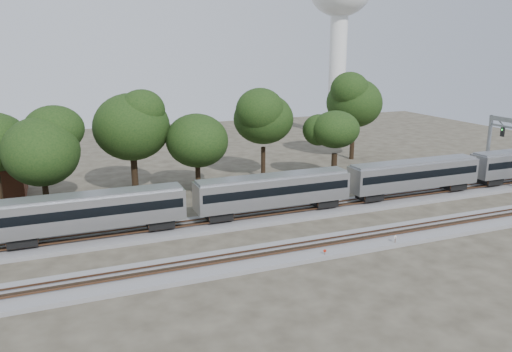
# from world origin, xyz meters

# --- Properties ---
(ground) EXTENTS (160.00, 160.00, 0.00)m
(ground) POSITION_xyz_m (0.00, 0.00, 0.00)
(ground) COLOR #383328
(ground) RESTS_ON ground
(track_far) EXTENTS (160.00, 5.00, 0.73)m
(track_far) POSITION_xyz_m (0.00, 6.00, 0.21)
(track_far) COLOR slate
(track_far) RESTS_ON ground
(track_near) EXTENTS (160.00, 5.00, 0.73)m
(track_near) POSITION_xyz_m (0.00, -4.00, 0.21)
(track_near) COLOR slate
(track_near) RESTS_ON ground
(train) EXTENTS (131.09, 3.20, 4.71)m
(train) POSITION_xyz_m (23.58, 6.00, 3.27)
(train) COLOR #ABADB2
(train) RESTS_ON ground
(switch_stand_red) EXTENTS (0.27, 0.14, 0.90)m
(switch_stand_red) POSITION_xyz_m (4.01, -6.06, 0.57)
(switch_stand_red) COLOR #512D19
(switch_stand_red) RESTS_ON ground
(switch_stand_white) EXTENTS (0.35, 0.18, 1.15)m
(switch_stand_white) POSITION_xyz_m (11.70, -6.09, 0.73)
(switch_stand_white) COLOR #512D19
(switch_stand_white) RESTS_ON ground
(switch_lever) EXTENTS (0.55, 0.39, 0.30)m
(switch_lever) POSITION_xyz_m (6.21, -5.72, 0.15)
(switch_lever) COLOR #512D19
(switch_lever) RESTS_ON ground
(water_tower) EXTENTS (12.77, 12.77, 35.36)m
(water_tower) POSITION_xyz_m (38.41, 50.45, 26.20)
(water_tower) COLOR silver
(water_tower) RESTS_ON ground
(signal_gantry) EXTENTS (0.65, 7.73, 9.40)m
(signal_gantry) POSITION_xyz_m (39.21, 6.00, 6.85)
(signal_gantry) COLOR gray
(signal_gantry) RESTS_ON ground
(tree_2) EXTENTS (7.90, 7.90, 11.14)m
(tree_2) POSITION_xyz_m (-19.34, 14.55, 7.76)
(tree_2) COLOR black
(tree_2) RESTS_ON ground
(tree_3) EXTENTS (9.06, 9.06, 12.77)m
(tree_3) POSITION_xyz_m (-8.82, 20.79, 8.90)
(tree_3) COLOR black
(tree_3) RESTS_ON ground
(tree_4) EXTENTS (7.34, 7.34, 10.34)m
(tree_4) POSITION_xyz_m (-1.27, 17.63, 7.19)
(tree_4) COLOR black
(tree_4) RESTS_ON ground
(tree_5) EXTENTS (8.98, 8.98, 12.66)m
(tree_5) POSITION_xyz_m (9.66, 22.04, 8.82)
(tree_5) COLOR black
(tree_5) RESTS_ON ground
(tree_6) EXTENTS (7.60, 7.60, 10.72)m
(tree_6) POSITION_xyz_m (18.61, 17.25, 7.46)
(tree_6) COLOR black
(tree_6) RESTS_ON ground
(tree_7) EXTENTS (9.78, 9.78, 13.79)m
(tree_7) POSITION_xyz_m (28.95, 28.83, 9.61)
(tree_7) COLOR black
(tree_7) RESTS_ON ground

